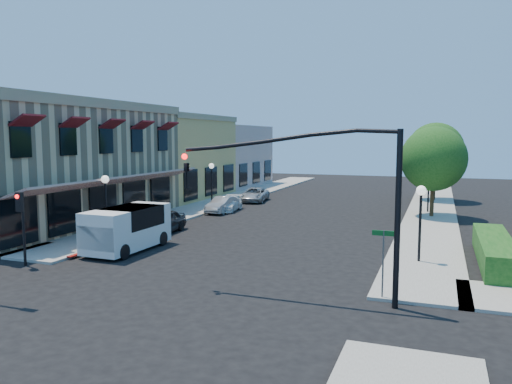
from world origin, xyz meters
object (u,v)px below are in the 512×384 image
(lamppost_right_far, at_px, (429,177))
(white_van, at_px, (126,226))
(secondary_signal, at_px, (21,215))
(lamppost_left_far, at_px, (212,173))
(street_tree_b, at_px, (435,150))
(lamppost_right_near, at_px, (421,204))
(street_name_sign, at_px, (383,253))
(parked_car_d, at_px, (254,195))
(parked_car_a, at_px, (162,222))
(lamppost_left_near, at_px, (105,190))
(parked_car_b, at_px, (222,205))
(signal_mast_arm, at_px, (334,185))
(parked_car_c, at_px, (228,204))
(street_tree_a, at_px, (434,159))

(lamppost_right_far, height_order, white_van, lamppost_right_far)
(secondary_signal, bearing_deg, lamppost_left_far, 91.39)
(street_tree_b, bearing_deg, lamppost_right_near, -90.72)
(street_tree_b, relative_size, street_name_sign, 2.81)
(parked_car_d, bearing_deg, secondary_signal, -101.88)
(lamppost_left_far, distance_m, parked_car_a, 12.16)
(lamppost_left_near, bearing_deg, street_name_sign, -19.93)
(white_van, height_order, parked_car_b, white_van)
(signal_mast_arm, relative_size, lamppost_right_near, 2.24)
(lamppost_right_near, bearing_deg, parked_car_c, 140.69)
(street_tree_b, xyz_separation_m, street_name_sign, (-1.30, -29.80, -2.85))
(parked_car_b, bearing_deg, street_name_sign, -48.78)
(white_van, bearing_deg, signal_mast_arm, -19.98)
(lamppost_left_far, bearing_deg, parked_car_c, -40.45)
(street_tree_a, distance_m, lamppost_right_near, 14.08)
(lamppost_left_far, relative_size, parked_car_c, 0.93)
(street_tree_a, xyz_separation_m, lamppost_right_far, (-0.30, 2.00, -1.46))
(parked_car_a, distance_m, parked_car_c, 9.77)
(street_tree_b, distance_m, lamppost_right_far, 8.21)
(parked_car_c, bearing_deg, street_name_sign, -59.01)
(street_name_sign, relative_size, white_van, 0.50)
(secondary_signal, distance_m, lamppost_right_near, 17.77)
(lamppost_left_far, bearing_deg, street_tree_b, 30.03)
(street_tree_a, relative_size, street_tree_b, 0.92)
(parked_car_b, bearing_deg, street_tree_a, 13.33)
(signal_mast_arm, height_order, lamppost_right_far, signal_mast_arm)
(lamppost_left_far, relative_size, parked_car_d, 0.81)
(parked_car_c, bearing_deg, lamppost_right_near, -45.81)
(street_name_sign, bearing_deg, street_tree_b, 87.50)
(lamppost_right_far, relative_size, parked_car_d, 0.81)
(parked_car_a, height_order, parked_car_b, parked_car_a)
(secondary_signal, bearing_deg, street_name_sign, 2.93)
(street_tree_b, bearing_deg, lamppost_left_far, -149.97)
(lamppost_right_near, relative_size, parked_car_c, 0.93)
(lamppost_right_near, bearing_deg, parked_car_a, 171.36)
(parked_car_b, xyz_separation_m, parked_car_c, (0.05, 1.00, -0.05))
(signal_mast_arm, bearing_deg, secondary_signal, -179.63)
(street_name_sign, height_order, parked_car_d, street_name_sign)
(street_tree_a, distance_m, signal_mast_arm, 20.71)
(street_name_sign, relative_size, parked_car_d, 0.57)
(street_name_sign, relative_size, lamppost_right_far, 0.70)
(lamppost_left_near, height_order, parked_car_c, lamppost_left_near)
(white_van, xyz_separation_m, parked_car_b, (-0.71, 13.38, -0.66))
(parked_car_b, bearing_deg, street_tree_b, 42.94)
(signal_mast_arm, bearing_deg, parked_car_d, 116.20)
(parked_car_a, bearing_deg, secondary_signal, -104.99)
(white_van, relative_size, parked_car_b, 1.36)
(signal_mast_arm, relative_size, secondary_signal, 2.41)
(lamppost_left_near, bearing_deg, parked_car_b, 78.19)
(street_name_sign, distance_m, lamppost_left_near, 17.05)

